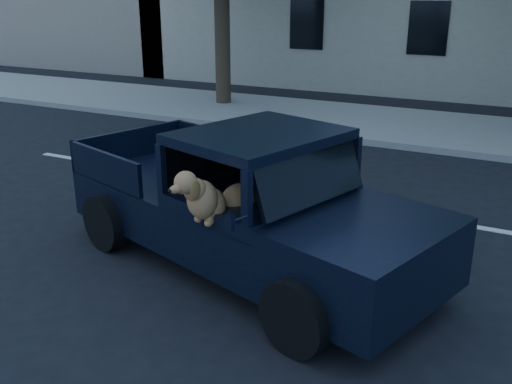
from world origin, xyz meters
The scene contains 4 objects.
ground centered at (0.00, 0.00, 0.00)m, with size 120.00×120.00×0.00m, color black.
far_sidewalk centered at (0.00, 9.20, 0.07)m, with size 60.00×4.00×0.15m, color gray.
lane_stripes centered at (2.00, 3.40, 0.01)m, with size 21.60×0.14×0.01m, color silver, non-canonical shape.
pickup_truck centered at (1.38, 0.80, 0.60)m, with size 5.31×3.32×1.78m.
Camera 1 is at (4.57, -4.97, 3.30)m, focal length 40.00 mm.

